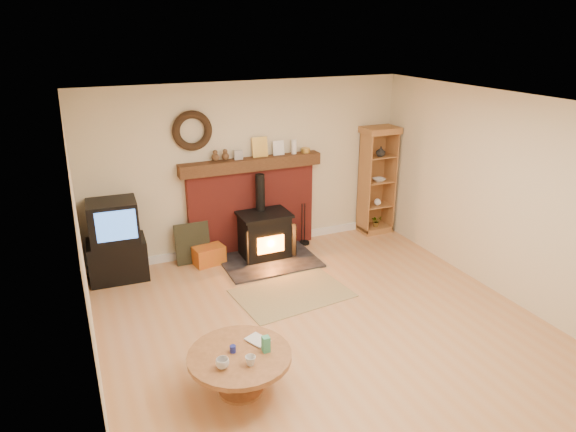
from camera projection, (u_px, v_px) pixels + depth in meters
name	position (u px, v px, depth m)	size (l,w,h in m)	color
ground	(332.00, 335.00, 5.89)	(5.50, 5.50, 0.00)	tan
room_shell	(331.00, 191.00, 5.37)	(5.02, 5.52, 2.61)	beige
chimney_breast	(252.00, 201.00, 7.90)	(2.20, 0.22, 1.78)	maroon
wood_stove	(265.00, 237.00, 7.74)	(1.40, 1.00, 1.27)	black
area_rug	(292.00, 293.00, 6.80)	(1.45, 1.00, 0.01)	brown
tv_unit	(116.00, 242.00, 7.05)	(0.80, 0.59, 1.14)	black
curio_cabinet	(376.00, 180.00, 8.58)	(0.58, 0.42, 1.80)	#9C6233
firelog_box	(209.00, 255.00, 7.61)	(0.44, 0.28, 0.28)	gold
leaning_painting	(193.00, 243.00, 7.60)	(0.51, 0.03, 0.62)	black
fire_tools	(304.00, 238.00, 8.31)	(0.16, 0.16, 0.70)	black
coffee_table	(240.00, 361.00, 4.88)	(1.00, 1.00, 0.58)	brown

